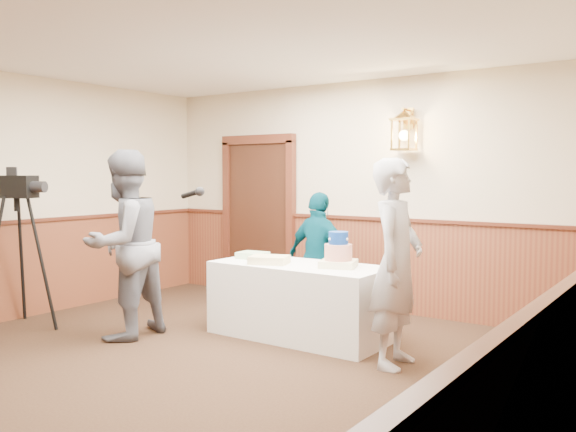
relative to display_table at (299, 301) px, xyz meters
The scene contains 10 objects.
ground 1.94m from the display_table, 93.41° to the right, with size 7.00×7.00×0.00m, color black.
room_shell 1.85m from the display_table, 96.60° to the right, with size 6.02×7.02×2.81m.
display_table is the anchor object (origin of this frame).
tiered_cake 0.67m from the display_table, ahead, with size 0.43×0.43×0.35m.
sheet_cake_yellow 0.52m from the display_table, 152.03° to the right, with size 0.38×0.29×0.08m, color #E3C187.
sheet_cake_green 0.76m from the display_table, behind, with size 0.30×0.24×0.07m, color #99C38A.
interviewer 1.86m from the display_table, 144.63° to the right, with size 1.56×0.96×1.91m.
baker 1.34m from the display_table, 13.40° to the right, with size 0.66×0.43×1.80m, color #A2A2A8.
assistant_p 0.80m from the display_table, 105.64° to the left, with size 0.86×0.36×1.46m, color #043E4E.
tv_camera_rig 3.05m from the display_table, 151.91° to the right, with size 0.64×0.60×1.65m.
Camera 1 is at (3.52, -3.18, 1.67)m, focal length 38.00 mm.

